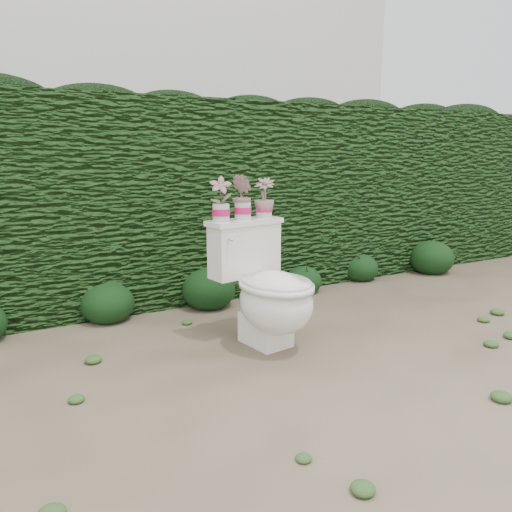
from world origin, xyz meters
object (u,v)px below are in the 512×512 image
potted_plant_left (221,200)px  potted_plant_right (264,199)px  potted_plant_center (243,198)px  toilet (268,291)px

potted_plant_left → potted_plant_right: (0.33, 0.05, -0.01)m
potted_plant_center → potted_plant_right: (0.17, 0.03, -0.01)m
toilet → potted_plant_right: (0.12, 0.26, 0.54)m
potted_plant_center → toilet: bearing=11.2°
potted_plant_left → potted_plant_center: size_ratio=0.98×
potted_plant_left → toilet: bearing=-19.1°
toilet → potted_plant_left: bearing=126.8°
potted_plant_center → potted_plant_right: bearing=97.9°
toilet → potted_plant_right: potted_plant_right is taller
toilet → potted_plant_center: potted_plant_center is taller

